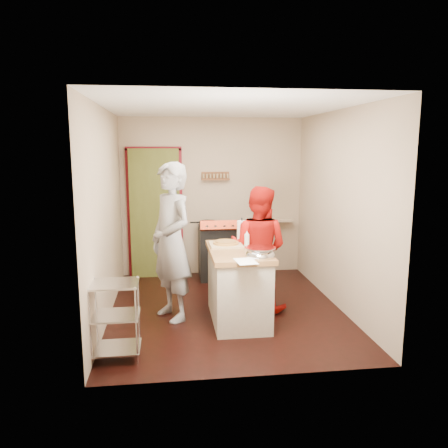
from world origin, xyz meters
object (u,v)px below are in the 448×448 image
(island, at_px, (239,283))
(person_stripe, at_px, (171,242))
(person_red, at_px, (258,248))
(wire_shelving, at_px, (115,316))
(stove, at_px, (218,251))

(island, relative_size, person_stripe, 0.68)
(person_red, bearing_deg, person_stripe, 41.60)
(wire_shelving, bearing_deg, person_stripe, 59.80)
(person_stripe, bearing_deg, person_red, 70.82)
(island, xyz_separation_m, person_stripe, (-0.81, 0.16, 0.50))
(person_stripe, distance_m, person_red, 1.16)
(island, xyz_separation_m, person_red, (0.32, 0.38, 0.34))
(wire_shelving, distance_m, person_stripe, 1.27)
(person_stripe, relative_size, person_red, 1.20)
(person_stripe, xyz_separation_m, person_red, (1.13, 0.22, -0.16))
(stove, bearing_deg, wire_shelving, -116.85)
(wire_shelving, height_order, island, island)
(wire_shelving, xyz_separation_m, person_stripe, (0.58, 1.00, 0.53))
(person_stripe, height_order, person_red, person_stripe)
(island, distance_m, person_stripe, 0.96)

